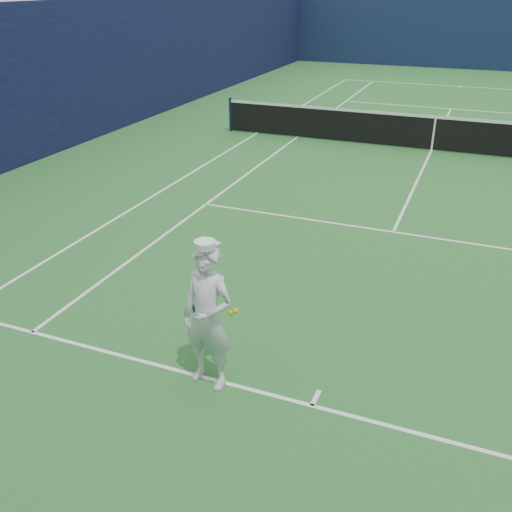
# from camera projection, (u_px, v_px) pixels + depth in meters

# --- Properties ---
(ground) EXTENTS (80.00, 80.00, 0.00)m
(ground) POSITION_uv_depth(u_px,v_px,m) (431.00, 151.00, 16.56)
(ground) COLOR #27672B
(ground) RESTS_ON ground
(court_markings) EXTENTS (11.03, 23.83, 0.01)m
(court_markings) POSITION_uv_depth(u_px,v_px,m) (431.00, 151.00, 16.56)
(court_markings) COLOR white
(court_markings) RESTS_ON ground
(windscreen_fence) EXTENTS (20.12, 36.12, 4.00)m
(windscreen_fence) POSITION_uv_depth(u_px,v_px,m) (441.00, 80.00, 15.69)
(windscreen_fence) COLOR #101B3C
(windscreen_fence) RESTS_ON ground
(tennis_net) EXTENTS (12.88, 0.09, 1.07)m
(tennis_net) POSITION_uv_depth(u_px,v_px,m) (434.00, 132.00, 16.32)
(tennis_net) COLOR #141E4C
(tennis_net) RESTS_ON ground
(tennis_player) EXTENTS (0.77, 0.58, 1.91)m
(tennis_player) POSITION_uv_depth(u_px,v_px,m) (208.00, 317.00, 6.66)
(tennis_player) COLOR white
(tennis_player) RESTS_ON ground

